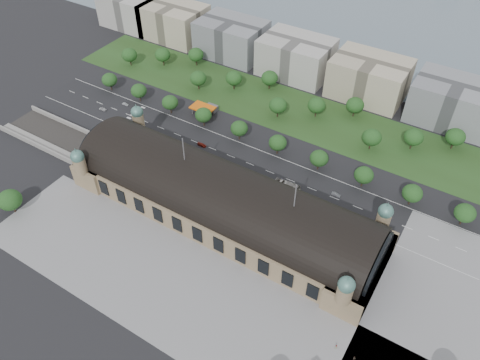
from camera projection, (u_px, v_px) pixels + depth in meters
The scene contains 55 objects.
ground at pixel (223, 215), 219.76m from camera, with size 900.00×900.00×0.00m, color black.
station at pixel (223, 200), 212.71m from camera, with size 150.00×48.40×44.30m.
track_cutting at pixel (56, 140), 260.04m from camera, with size 70.00×24.00×3.10m.
plaza_south at pixel (184, 293), 188.69m from camera, with size 190.00×48.00×0.12m, color gray.
plaza_east at pixel (446, 319), 180.31m from camera, with size 56.00×100.00×0.12m, color gray.
road_slab at pixel (231, 156), 250.94m from camera, with size 260.00×26.00×0.10m, color black.
grass_belt at pixel (287, 109), 283.08m from camera, with size 300.00×45.00×0.10m, color #28451B.
petrol_station at pixel (208, 108), 278.80m from camera, with size 14.00×13.00×5.05m.
office_0 at pixel (133, 10), 358.98m from camera, with size 45.00×32.00×24.00m, color #B5B2AC.
office_1 at pixel (174, 22), 343.66m from camera, with size 45.00×32.00×24.00m, color #BFB396.
office_2 at pixel (231, 38), 324.51m from camera, with size 45.00×32.00×24.00m, color gray.
office_3 at pixel (296, 57), 305.36m from camera, with size 45.00×32.00×24.00m, color #B5B2AC.
office_4 at pixel (369, 78), 286.21m from camera, with size 45.00×32.00×24.00m, color #BFB396.
office_5 at pixel (452, 102), 267.06m from camera, with size 45.00×32.00×24.00m, color gray.
tree_row_0 at pixel (109, 80), 293.44m from camera, with size 9.60×9.60×11.52m.
tree_row_1 at pixel (139, 91), 284.25m from camera, with size 9.60×9.60×11.52m.
tree_row_2 at pixel (170, 102), 275.06m from camera, with size 9.60×9.60×11.52m.
tree_row_3 at pixel (203, 115), 265.86m from camera, with size 9.60×9.60×11.52m.
tree_row_4 at pixel (239, 128), 256.67m from camera, with size 9.60×9.60×11.52m.
tree_row_5 at pixel (278, 143), 247.48m from camera, with size 9.60×9.60×11.52m.
tree_row_6 at pixel (319, 158), 238.29m from camera, with size 9.60×9.60×11.52m.
tree_row_7 at pixel (364, 175), 229.10m from camera, with size 9.60×9.60×11.52m.
tree_row_8 at pixel (412, 193), 219.90m from camera, with size 9.60×9.60×11.52m.
tree_row_9 at pixel (465, 213), 210.71m from camera, with size 9.60×9.60×11.52m.
tree_belt_0 at pixel (129, 55), 315.42m from camera, with size 10.40×10.40×12.48m.
tree_belt_1 at pixel (163, 55), 315.57m from camera, with size 10.40×10.40×12.48m.
tree_belt_2 at pixel (196, 55), 315.72m from camera, with size 10.40×10.40×12.48m.
tree_belt_3 at pixel (198, 78), 293.59m from camera, with size 10.40×10.40×12.48m.
tree_belt_4 at pixel (234, 78), 293.74m from camera, with size 10.40×10.40×12.48m.
tree_belt_5 at pixel (270, 78), 293.89m from camera, with size 10.40×10.40×12.48m.
tree_belt_6 at pixel (278, 105), 271.75m from camera, with size 10.40×10.40×12.48m.
tree_belt_7 at pixel (317, 105), 271.91m from camera, with size 10.40×10.40×12.48m.
tree_belt_8 at pixel (355, 105), 272.06m from camera, with size 10.40×10.40×12.48m.
tree_belt_9 at pixel (372, 137), 249.92m from camera, with size 10.40×10.40×12.48m.
tree_belt_10 at pixel (414, 137), 250.07m from camera, with size 10.40×10.40×12.48m.
tree_belt_11 at pixel (456, 137), 250.23m from camera, with size 10.40×10.40×12.48m.
tree_plaza_sw at pixel (10, 200), 215.84m from camera, with size 11.00×11.00×12.73m.
traffic_car_0 at pixel (103, 109), 281.69m from camera, with size 1.94×4.83×1.65m, color silver.
traffic_car_1 at pixel (125, 104), 285.73m from camera, with size 1.39×4.00×1.32m, color #999DA1.
traffic_car_2 at pixel (188, 147), 255.49m from camera, with size 2.72×5.90×1.64m, color black.
traffic_car_3 at pixel (202, 145), 256.82m from camera, with size 2.08×5.11×1.48m, color maroon.
traffic_car_4 at pixel (282, 180), 236.36m from camera, with size 1.51×3.75×1.28m, color #201B4C.
traffic_car_5 at pixel (336, 194), 228.81m from camera, with size 1.56×4.47×1.47m, color slate.
parked_car_0 at pixel (129, 132), 265.22m from camera, with size 1.47×4.21×1.39m, color black.
parked_car_1 at pixel (129, 132), 265.31m from camera, with size 2.58×5.59×1.55m, color maroon.
parked_car_2 at pixel (173, 150), 253.60m from camera, with size 2.02×4.98×1.44m, color #171D42.
parked_car_3 at pixel (164, 146), 255.74m from camera, with size 1.83×4.56×1.55m, color slate.
parked_car_4 at pixel (162, 151), 253.29m from camera, with size 1.51×4.33×1.43m, color silver.
parked_car_5 at pixel (167, 154), 251.33m from camera, with size 2.18×4.73×1.32m, color gray.
parked_car_6 at pixel (188, 163), 246.07m from camera, with size 2.01×4.94×1.43m, color black.
bus_west at pixel (239, 173), 238.56m from camera, with size 2.92×12.49×3.48m, color #BD401E.
bus_mid at pixel (257, 181), 234.45m from camera, with size 2.59×11.06×3.08m, color beige.
bus_east at pixel (287, 186), 231.71m from camera, with size 3.17×13.55×3.77m, color #BBB5AD.
pedestrian_0 at pixel (336, 347), 171.10m from camera, with size 0.90×0.52×1.85m, color gray.
pedestrian_2 at pixel (355, 358), 167.98m from camera, with size 0.96×0.55×1.97m, color gray.
Camera 1 is at (84.91, -122.21, 162.74)m, focal length 35.00 mm.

